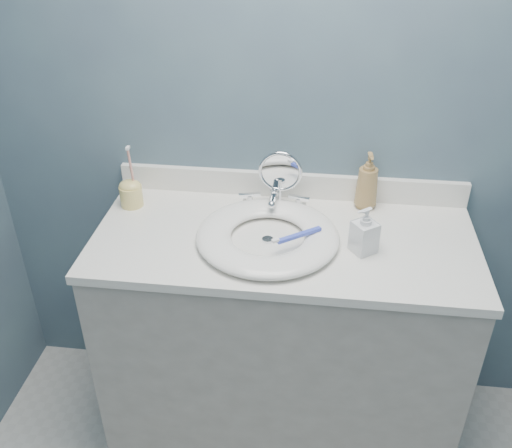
% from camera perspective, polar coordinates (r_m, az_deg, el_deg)
% --- Properties ---
extents(back_wall, '(2.20, 0.02, 2.40)m').
position_cam_1_polar(back_wall, '(1.91, 3.77, 11.33)').
color(back_wall, '#465769').
rests_on(back_wall, ground).
extents(vanity_cabinet, '(1.20, 0.55, 0.85)m').
position_cam_1_polar(vanity_cabinet, '(2.10, 2.50, -11.62)').
color(vanity_cabinet, '#B6B0A7').
rests_on(vanity_cabinet, ground).
extents(countertop, '(1.22, 0.57, 0.03)m').
position_cam_1_polar(countertop, '(1.83, 2.82, -1.66)').
color(countertop, white).
rests_on(countertop, vanity_cabinet).
extents(backsplash, '(1.22, 0.02, 0.09)m').
position_cam_1_polar(backsplash, '(2.02, 3.47, 3.92)').
color(backsplash, white).
rests_on(backsplash, countertop).
extents(basin, '(0.45, 0.45, 0.04)m').
position_cam_1_polar(basin, '(1.79, 1.17, -1.19)').
color(basin, white).
rests_on(basin, countertop).
extents(drain, '(0.04, 0.04, 0.01)m').
position_cam_1_polar(drain, '(1.79, 1.17, -1.59)').
color(drain, silver).
rests_on(drain, countertop).
extents(faucet, '(0.25, 0.13, 0.07)m').
position_cam_1_polar(faucet, '(1.95, 1.78, 2.22)').
color(faucet, silver).
rests_on(faucet, countertop).
extents(makeup_mirror, '(0.15, 0.08, 0.22)m').
position_cam_1_polar(makeup_mirror, '(1.91, 2.43, 4.59)').
color(makeup_mirror, silver).
rests_on(makeup_mirror, countertop).
extents(soap_bottle_amber, '(0.08, 0.09, 0.20)m').
position_cam_1_polar(soap_bottle_amber, '(1.96, 11.09, 4.25)').
color(soap_bottle_amber, '#9C7946').
rests_on(soap_bottle_amber, countertop).
extents(soap_bottle_clear, '(0.10, 0.10, 0.15)m').
position_cam_1_polar(soap_bottle_clear, '(1.74, 10.83, -0.61)').
color(soap_bottle_clear, silver).
rests_on(soap_bottle_clear, countertop).
extents(toothbrush_holder, '(0.08, 0.08, 0.22)m').
position_cam_1_polar(toothbrush_holder, '(2.00, -12.40, 3.14)').
color(toothbrush_holder, '#EAD275').
rests_on(toothbrush_holder, countertop).
extents(toothbrush_lying, '(0.15, 0.11, 0.02)m').
position_cam_1_polar(toothbrush_lying, '(1.74, 4.15, -1.17)').
color(toothbrush_lying, blue).
rests_on(toothbrush_lying, basin).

